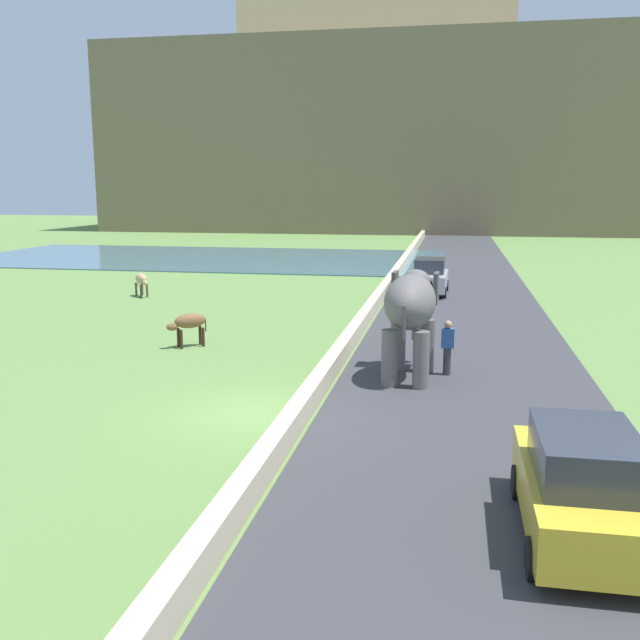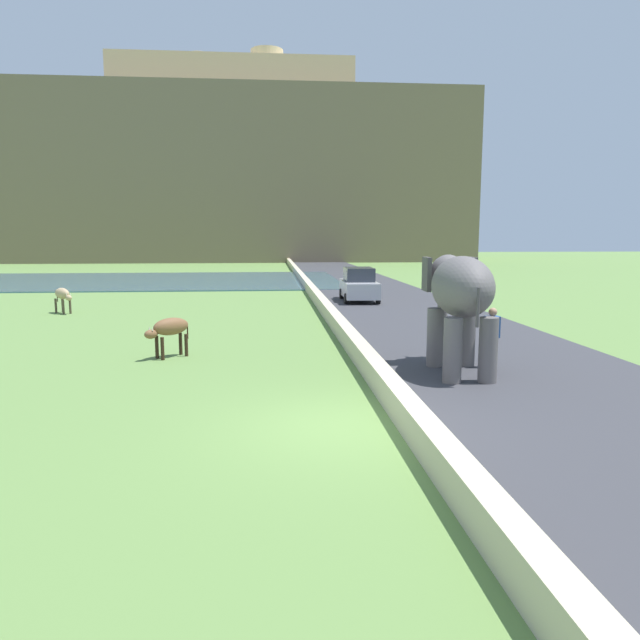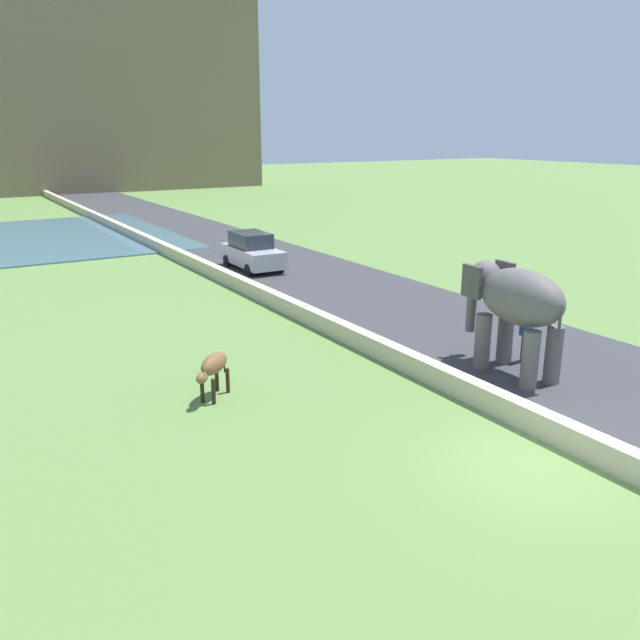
{
  "view_description": "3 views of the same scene",
  "coord_description": "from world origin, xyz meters",
  "views": [
    {
      "loc": [
        4.53,
        -15.66,
        5.34
      ],
      "look_at": [
        0.58,
        5.34,
        1.31
      ],
      "focal_mm": 39.72,
      "sensor_mm": 36.0,
      "label": 1
    },
    {
      "loc": [
        -1.28,
        -10.28,
        3.49
      ],
      "look_at": [
        0.13,
        5.88,
        1.13
      ],
      "focal_mm": 32.82,
      "sensor_mm": 36.0,
      "label": 2
    },
    {
      "loc": [
        -9.7,
        -7.67,
        6.45
      ],
      "look_at": [
        -0.76,
        6.97,
        1.41
      ],
      "focal_mm": 36.27,
      "sensor_mm": 36.0,
      "label": 3
    }
  ],
  "objects": [
    {
      "name": "car_yellow",
      "position": [
        6.57,
        -5.07,
        0.9
      ],
      "size": [
        1.8,
        4.0,
        1.8
      ],
      "color": "gold",
      "rests_on": "ground"
    },
    {
      "name": "person_beside_elephant",
      "position": [
        4.47,
        4.25,
        0.87
      ],
      "size": [
        0.36,
        0.22,
        1.63
      ],
      "color": "#33333D",
      "rests_on": "ground"
    },
    {
      "name": "cow_tan",
      "position": [
        -10.51,
        16.69,
        0.84
      ],
      "size": [
        1.18,
        1.25,
        1.15
      ],
      "color": "tan",
      "rests_on": "ground"
    },
    {
      "name": "barrier_wall",
      "position": [
        1.2,
        18.0,
        0.29
      ],
      "size": [
        0.4,
        110.0,
        0.57
      ],
      "primitive_type": "cube",
      "color": "beige",
      "rests_on": "ground"
    },
    {
      "name": "fort_on_hill",
      "position": [
        -5.98,
        78.35,
        25.28
      ],
      "size": [
        34.11,
        8.0,
        7.55
      ],
      "color": "#D6BC89",
      "rests_on": "hill_distant"
    },
    {
      "name": "elephant",
      "position": [
        3.44,
        3.85,
        2.04
      ],
      "size": [
        1.54,
        3.5,
        2.99
      ],
      "color": "#605B5B",
      "rests_on": "ground"
    },
    {
      "name": "road_surface",
      "position": [
        5.0,
        20.0,
        0.03
      ],
      "size": [
        7.0,
        120.0,
        0.06
      ],
      "primitive_type": "cube",
      "color": "#38383D",
      "rests_on": "ground"
    },
    {
      "name": "cow_brown",
      "position": [
        -4.14,
        6.51,
        0.84
      ],
      "size": [
        1.28,
        1.15,
        1.15
      ],
      "color": "brown",
      "rests_on": "ground"
    },
    {
      "name": "ground_plane",
      "position": [
        0.0,
        0.0,
        0.0
      ],
      "size": [
        220.0,
        220.0,
        0.0
      ],
      "primitive_type": "plane",
      "color": "#608442"
    },
    {
      "name": "hill_distant",
      "position": [
        -6.0,
        78.35,
        11.09
      ],
      "size": [
        64.0,
        28.0,
        22.18
      ],
      "primitive_type": "cube",
      "color": "#75664C",
      "rests_on": "ground"
    },
    {
      "name": "car_silver",
      "position": [
        3.43,
        20.07,
        0.9
      ],
      "size": [
        1.88,
        4.05,
        1.8
      ],
      "color": "#B7B7BC",
      "rests_on": "ground"
    },
    {
      "name": "lake",
      "position": [
        -14.0,
        35.55,
        0.04
      ],
      "size": [
        36.0,
        18.0,
        0.08
      ],
      "primitive_type": "cube",
      "color": "slate",
      "rests_on": "ground"
    }
  ]
}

